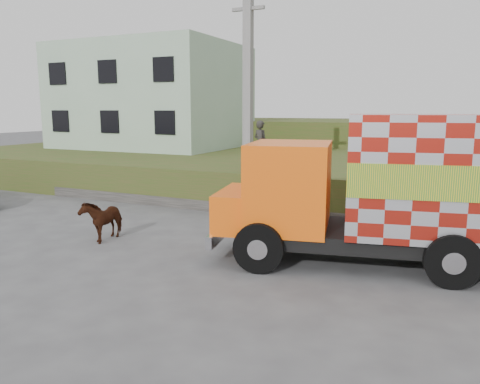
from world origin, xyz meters
The scene contains 9 objects.
ground centered at (0.00, 0.00, 0.00)m, with size 120.00×120.00×0.00m, color #474749.
embankment centered at (0.00, 10.00, 0.75)m, with size 40.00×12.00×1.50m, color #34521B.
embankment_far centered at (0.00, 22.00, 1.50)m, with size 40.00×12.00×3.00m, color #34521B.
retaining_strip centered at (-2.00, 4.20, 0.20)m, with size 16.00×0.50×0.40m, color #595651.
building centered at (-11.00, 13.00, 4.50)m, with size 10.00×8.00×6.00m, color #A7C4A8.
utility_pole centered at (-1.00, 4.60, 4.08)m, with size 1.20×0.30×8.00m.
cargo_truck centered at (4.88, 0.59, 1.88)m, with size 8.54×4.20×3.65m.
cow centered at (-3.33, -0.61, 0.61)m, with size 0.66×1.45×1.22m, color black.
pedestrian centered at (-1.19, 6.28, 2.41)m, with size 0.67×0.44×1.83m, color #2B2926.
Camera 1 is at (5.88, -10.99, 3.78)m, focal length 35.00 mm.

